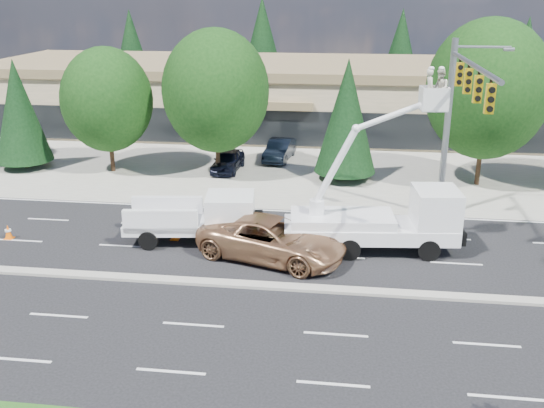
# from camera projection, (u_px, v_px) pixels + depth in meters

# --- Properties ---
(ground) EXTENTS (140.00, 140.00, 0.00)m
(ground) POSITION_uv_depth(u_px,v_px,m) (213.00, 284.00, 24.31)
(ground) COLOR black
(ground) RESTS_ON ground
(concrete_apron) EXTENTS (140.00, 22.00, 0.01)m
(concrete_apron) POSITION_uv_depth(u_px,v_px,m) (275.00, 156.00, 43.02)
(concrete_apron) COLOR gray
(concrete_apron) RESTS_ON ground
(road_median) EXTENTS (120.00, 0.55, 0.12)m
(road_median) POSITION_uv_depth(u_px,v_px,m) (213.00, 282.00, 24.29)
(road_median) COLOR gray
(road_median) RESTS_ON ground
(strip_mall) EXTENTS (50.40, 15.40, 5.50)m
(strip_mall) POSITION_uv_depth(u_px,v_px,m) (289.00, 94.00, 51.40)
(strip_mall) COLOR tan
(strip_mall) RESTS_ON ground
(tree_front_b) EXTENTS (3.61, 3.61, 7.11)m
(tree_front_b) POSITION_uv_depth(u_px,v_px,m) (19.00, 111.00, 38.99)
(tree_front_b) COLOR #332114
(tree_front_b) RESTS_ON ground
(tree_front_c) EXTENTS (5.72, 5.72, 7.94)m
(tree_front_c) POSITION_uv_depth(u_px,v_px,m) (107.00, 100.00, 37.99)
(tree_front_c) COLOR #332114
(tree_front_c) RESTS_ON ground
(tree_front_d) EXTENTS (6.57, 6.57, 9.11)m
(tree_front_d) POSITION_uv_depth(u_px,v_px,m) (216.00, 91.00, 36.93)
(tree_front_d) COLOR #332114
(tree_front_d) RESTS_ON ground
(tree_front_e) EXTENTS (3.76, 3.76, 7.42)m
(tree_front_e) POSITION_uv_depth(u_px,v_px,m) (347.00, 116.00, 36.42)
(tree_front_e) COLOR #332114
(tree_front_e) RESTS_ON ground
(tree_front_f) EXTENTS (7.07, 7.07, 9.80)m
(tree_front_f) POSITION_uv_depth(u_px,v_px,m) (488.00, 90.00, 34.87)
(tree_front_f) COLOR #332114
(tree_front_f) RESTS_ON ground
(tree_back_a) EXTENTS (4.74, 4.74, 9.34)m
(tree_back_a) POSITION_uv_depth(u_px,v_px,m) (132.00, 52.00, 64.09)
(tree_back_a) COLOR #332114
(tree_back_a) RESTS_ON ground
(tree_back_b) EXTENTS (5.37, 5.37, 10.59)m
(tree_back_b) POSITION_uv_depth(u_px,v_px,m) (262.00, 47.00, 62.18)
(tree_back_b) COLOR #332114
(tree_back_b) RESTS_ON ground
(tree_back_c) EXTENTS (4.83, 4.83, 9.51)m
(tree_back_c) POSITION_uv_depth(u_px,v_px,m) (400.00, 54.00, 60.70)
(tree_back_c) COLOR #332114
(tree_back_c) RESTS_ON ground
(tree_back_d) EXTENTS (4.48, 4.48, 8.83)m
(tree_back_d) POSITION_uv_depth(u_px,v_px,m) (524.00, 59.00, 59.38)
(tree_back_d) COLOR #332114
(tree_back_d) RESTS_ON ground
(signal_mast) EXTENTS (2.76, 10.16, 9.00)m
(signal_mast) POSITION_uv_depth(u_px,v_px,m) (457.00, 108.00, 27.68)
(signal_mast) COLOR gray
(signal_mast) RESTS_ON ground
(utility_pickup) EXTENTS (6.16, 2.89, 2.28)m
(utility_pickup) POSITION_uv_depth(u_px,v_px,m) (200.00, 222.00, 28.17)
(utility_pickup) COLOR white
(utility_pickup) RESTS_ON ground
(bucket_truck) EXTENTS (7.83, 3.11, 8.21)m
(bucket_truck) POSITION_uv_depth(u_px,v_px,m) (387.00, 213.00, 26.88)
(bucket_truck) COLOR white
(bucket_truck) RESTS_ON ground
(traffic_cone_a) EXTENTS (0.40, 0.40, 0.70)m
(traffic_cone_a) POSITION_uv_depth(u_px,v_px,m) (8.00, 232.00, 28.63)
(traffic_cone_a) COLOR #FF6608
(traffic_cone_a) RESTS_ON ground
(traffic_cone_b) EXTENTS (0.40, 0.40, 0.70)m
(traffic_cone_b) POSITION_uv_depth(u_px,v_px,m) (175.00, 233.00, 28.55)
(traffic_cone_b) COLOR #FF6608
(traffic_cone_b) RESTS_ON ground
(traffic_cone_c) EXTENTS (0.40, 0.40, 0.70)m
(traffic_cone_c) POSITION_uv_depth(u_px,v_px,m) (250.00, 244.00, 27.24)
(traffic_cone_c) COLOR #FF6608
(traffic_cone_c) RESTS_ON ground
(minivan) EXTENTS (7.11, 4.85, 1.81)m
(minivan) POSITION_uv_depth(u_px,v_px,m) (272.00, 239.00, 26.39)
(minivan) COLOR #A57650
(minivan) RESTS_ON ground
(parked_car_west) EXTENTS (1.84, 4.11, 1.37)m
(parked_car_west) POSITION_uv_depth(u_px,v_px,m) (228.00, 161.00, 39.36)
(parked_car_west) COLOR black
(parked_car_west) RESTS_ON ground
(parked_car_east) EXTENTS (1.99, 4.49, 1.43)m
(parked_car_east) POSITION_uv_depth(u_px,v_px,m) (280.00, 150.00, 41.87)
(parked_car_east) COLOR black
(parked_car_east) RESTS_ON ground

